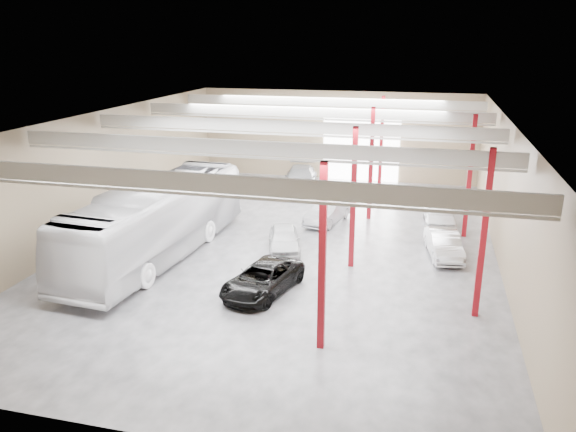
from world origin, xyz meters
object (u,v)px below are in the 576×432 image
at_px(car_row_b, 328,212).
at_px(car_right_near, 444,244).
at_px(coach_bus, 158,220).
at_px(black_sedan, 263,279).
at_px(car_row_a, 284,239).
at_px(car_right_far, 440,214).
at_px(car_row_c, 301,178).

height_order(car_row_b, car_right_near, car_row_b).
bearing_deg(coach_bus, black_sedan, -20.71).
xyz_separation_m(black_sedan, car_row_a, (-0.36, 5.20, 0.03)).
xyz_separation_m(coach_bus, car_row_b, (7.53, 7.56, -1.26)).
xyz_separation_m(car_row_b, car_right_near, (6.87, -4.06, -0.02)).
relative_size(car_row_a, car_right_near, 0.98).
relative_size(car_row_b, car_right_near, 1.02).
relative_size(coach_bus, car_row_a, 3.46).
distance_m(coach_bus, car_row_a, 6.65).
xyz_separation_m(car_row_b, car_right_far, (6.68, 1.14, 0.06)).
bearing_deg(car_row_b, car_row_c, 128.44).
bearing_deg(car_right_far, car_row_b, -173.83).
distance_m(coach_bus, black_sedan, 7.27).
bearing_deg(car_row_c, car_row_a, -90.69).
xyz_separation_m(car_row_c, car_right_near, (10.30, -11.56, -0.15)).
distance_m(coach_bus, car_right_far, 16.70).
bearing_deg(black_sedan, car_row_b, 97.95).
relative_size(black_sedan, car_row_c, 0.83).
height_order(car_row_c, car_right_far, car_row_c).
distance_m(black_sedan, car_row_a, 5.21).
bearing_deg(car_right_far, car_right_near, -91.34).
height_order(car_row_a, car_row_b, car_row_b).
bearing_deg(car_row_c, car_row_b, -75.14).
height_order(black_sedan, car_right_near, car_right_near).
relative_size(coach_bus, black_sedan, 2.95).
distance_m(coach_bus, car_row_c, 15.65).
height_order(car_right_near, car_right_far, car_right_far).
xyz_separation_m(coach_bus, car_right_near, (14.40, 3.50, -1.28)).
bearing_deg(car_right_far, car_row_c, 144.31).
xyz_separation_m(car_row_b, car_row_c, (-3.43, 7.50, 0.13)).
relative_size(coach_bus, car_row_b, 3.31).
bearing_deg(black_sedan, car_right_far, 70.15).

